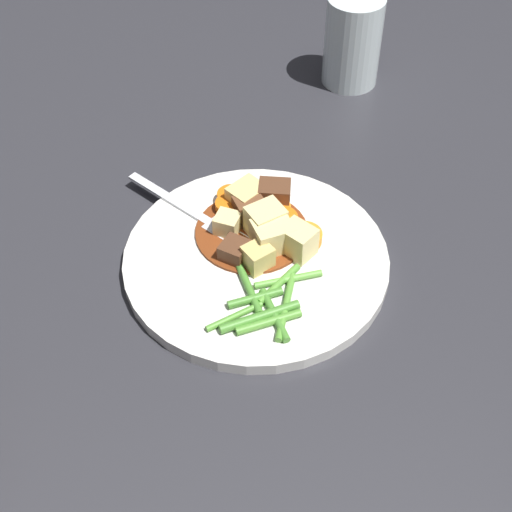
{
  "coord_description": "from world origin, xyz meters",
  "views": [
    {
      "loc": [
        -0.51,
        0.07,
        0.57
      ],
      "look_at": [
        0.0,
        0.0,
        0.01
      ],
      "focal_mm": 53.19,
      "sensor_mm": 36.0,
      "label": 1
    }
  ],
  "objects": [
    {
      "name": "green_bean_7",
      "position": [
        -0.04,
        0.01,
        0.02
      ],
      "size": [
        0.08,
        0.02,
        0.01
      ],
      "primitive_type": "cylinder",
      "rotation": [
        0.0,
        1.57,
        3.33
      ],
      "color": "#4C8E33",
      "rests_on": "dinner_plate"
    },
    {
      "name": "meat_chunk_0",
      "position": [
        0.07,
        -0.03,
        0.03
      ],
      "size": [
        0.03,
        0.04,
        0.03
      ],
      "primitive_type": "cube",
      "rotation": [
        0.0,
        0.0,
        1.35
      ],
      "color": "#56331E",
      "rests_on": "dinner_plate"
    },
    {
      "name": "green_bean_1",
      "position": [
        -0.09,
        0.0,
        0.02
      ],
      "size": [
        0.02,
        0.06,
        0.01
      ],
      "primitive_type": "cylinder",
      "rotation": [
        0.0,
        1.57,
        1.79
      ],
      "color": "#599E38",
      "rests_on": "dinner_plate"
    },
    {
      "name": "potato_chunk_4",
      "position": [
        -0.0,
        -0.04,
        0.03
      ],
      "size": [
        0.04,
        0.04,
        0.03
      ],
      "primitive_type": "cube",
      "rotation": [
        0.0,
        0.0,
        5.43
      ],
      "color": "#EAD68C",
      "rests_on": "dinner_plate"
    },
    {
      "name": "green_bean_6",
      "position": [
        -0.08,
        0.03,
        0.02
      ],
      "size": [
        0.03,
        0.06,
        0.01
      ],
      "primitive_type": "cylinder",
      "rotation": [
        0.0,
        1.57,
        1.97
      ],
      "color": "#599E38",
      "rests_on": "dinner_plate"
    },
    {
      "name": "meat_chunk_1",
      "position": [
        -0.0,
        0.02,
        0.02
      ],
      "size": [
        0.04,
        0.04,
        0.02
      ],
      "primitive_type": "cube",
      "rotation": [
        0.0,
        0.0,
        4.09
      ],
      "color": "#56331E",
      "rests_on": "dinner_plate"
    },
    {
      "name": "carrot_slice_2",
      "position": [
        0.01,
        -0.05,
        0.02
      ],
      "size": [
        0.05,
        0.05,
        0.01
      ],
      "primitive_type": "cylinder",
      "rotation": [
        0.0,
        0.0,
        2.34
      ],
      "color": "orange",
      "rests_on": "dinner_plate"
    },
    {
      "name": "potato_chunk_1",
      "position": [
        0.04,
        0.02,
        0.03
      ],
      "size": [
        0.03,
        0.03,
        0.02
      ],
      "primitive_type": "cube",
      "rotation": [
        0.0,
        0.0,
        5.81
      ],
      "color": "#EAD68C",
      "rests_on": "dinner_plate"
    },
    {
      "name": "carrot_slice_5",
      "position": [
        0.07,
        0.02,
        0.02
      ],
      "size": [
        0.03,
        0.03,
        0.01
      ],
      "primitive_type": "cylinder",
      "rotation": [
        0.0,
        0.0,
        1.51
      ],
      "color": "orange",
      "rests_on": "dinner_plate"
    },
    {
      "name": "potato_chunk_5",
      "position": [
        0.03,
        -0.01,
        0.03
      ],
      "size": [
        0.04,
        0.04,
        0.03
      ],
      "primitive_type": "cube",
      "rotation": [
        0.0,
        0.0,
        5.13
      ],
      "color": "#EAD68C",
      "rests_on": "dinner_plate"
    },
    {
      "name": "ground_plane",
      "position": [
        0.0,
        0.0,
        0.0
      ],
      "size": [
        3.0,
        3.0,
        0.0
      ],
      "primitive_type": "plane",
      "color": "#2D2D33"
    },
    {
      "name": "green_bean_3",
      "position": [
        -0.08,
        0.01,
        0.02
      ],
      "size": [
        0.03,
        0.08,
        0.01
      ],
      "primitive_type": "cylinder",
      "rotation": [
        0.0,
        1.57,
        1.83
      ],
      "color": "#4C8E33",
      "rests_on": "dinner_plate"
    },
    {
      "name": "dinner_plate",
      "position": [
        0.0,
        0.0,
        0.01
      ],
      "size": [
        0.27,
        0.27,
        0.01
      ],
      "primitive_type": "cylinder",
      "color": "white",
      "rests_on": "ground_plane"
    },
    {
      "name": "potato_chunk_0",
      "position": [
        -0.01,
        -0.0,
        0.03
      ],
      "size": [
        0.03,
        0.03,
        0.03
      ],
      "primitive_type": "cube",
      "rotation": [
        0.0,
        0.0,
        5.2
      ],
      "color": "#DBBC6B",
      "rests_on": "dinner_plate"
    },
    {
      "name": "carrot_slice_4",
      "position": [
        0.08,
        0.02,
        0.02
      ],
      "size": [
        0.04,
        0.04,
        0.01
      ],
      "primitive_type": "cylinder",
      "rotation": [
        0.0,
        0.0,
        5.53
      ],
      "color": "orange",
      "rests_on": "dinner_plate"
    },
    {
      "name": "green_bean_4",
      "position": [
        -0.04,
        -0.03,
        0.02
      ],
      "size": [
        0.01,
        0.07,
        0.01
      ],
      "primitive_type": "cylinder",
      "rotation": [
        0.0,
        1.57,
        1.69
      ],
      "color": "#66AD42",
      "rests_on": "dinner_plate"
    },
    {
      "name": "water_glass",
      "position": [
        0.31,
        -0.16,
        0.06
      ],
      "size": [
        0.07,
        0.07,
        0.12
      ],
      "primitive_type": "cylinder",
      "color": "silver",
      "rests_on": "ground_plane"
    },
    {
      "name": "fork",
      "position": [
        0.07,
        0.06,
        0.02
      ],
      "size": [
        0.14,
        0.13,
        0.0
      ],
      "color": "silver",
      "rests_on": "dinner_plate"
    },
    {
      "name": "carrot_slice_1",
      "position": [
        0.03,
        -0.04,
        0.02
      ],
      "size": [
        0.04,
        0.04,
        0.01
      ],
      "primitive_type": "cylinder",
      "rotation": [
        0.0,
        0.0,
        0.68
      ],
      "color": "orange",
      "rests_on": "dinner_plate"
    },
    {
      "name": "green_bean_8",
      "position": [
        -0.08,
        -0.01,
        0.02
      ],
      "size": [
        0.06,
        0.02,
        0.01
      ],
      "primitive_type": "cylinder",
      "rotation": [
        0.0,
        1.57,
        3.36
      ],
      "color": "#4C8E33",
      "rests_on": "dinner_plate"
    },
    {
      "name": "green_bean_0",
      "position": [
        -0.04,
        -0.02,
        0.02
      ],
      "size": [
        0.05,
        0.05,
        0.01
      ],
      "primitive_type": "cylinder",
      "rotation": [
        0.0,
        1.57,
        2.31
      ],
      "color": "#599E38",
      "rests_on": "dinner_plate"
    },
    {
      "name": "carrot_slice_3",
      "position": [
        0.06,
        -0.03,
        0.02
      ],
      "size": [
        0.05,
        0.05,
        0.01
      ],
      "primitive_type": "cylinder",
      "rotation": [
        0.0,
        0.0,
        2.45
      ],
      "color": "orange",
      "rests_on": "dinner_plate"
    },
    {
      "name": "carrot_slice_0",
      "position": [
        0.04,
        -0.03,
        0.02
      ],
      "size": [
        0.05,
        0.05,
        0.01
      ],
      "primitive_type": "cylinder",
      "rotation": [
        0.0,
        0.0,
        4.33
      ],
      "color": "orange",
      "rests_on": "dinner_plate"
    },
    {
      "name": "meat_chunk_2",
      "position": [
        0.06,
        0.0,
        0.03
      ],
      "size": [
        0.03,
        0.03,
        0.03
      ],
      "primitive_type": "cube",
      "rotation": [
        0.0,
        0.0,
        4.98
      ],
      "color": "brown",
      "rests_on": "dinner_plate"
    },
    {
      "name": "stew_sauce",
      "position": [
        0.03,
        -0.0,
        0.01
      ],
      "size": [
        0.12,
        0.12,
        0.0
      ],
      "primitive_type": "cylinder",
      "color": "brown",
      "rests_on": "dinner_plate"
    },
    {
      "name": "green_bean_2",
      "position": [
        -0.07,
        -0.02,
        0.02
      ],
      "size": [
        0.08,
        0.03,
        0.01
      ],
      "primitive_type": "cylinder",
      "rotation": [
        0.0,
        1.57,
        2.82
      ],
      "color": "#599E38",
      "rests_on": "dinner_plate"
    },
    {
      "name": "potato_chunk_2",
      "position": [
        0.07,
        0.0,
        0.03
      ],
      "size": [
        0.05,
        0.05,
        0.03
      ],
      "primitive_type": "cube",
      "rotation": [
        0.0,
        0.0,
        3.79
      ],
      "color": "#E5CC7A",
      "rests_on": "dinner_plate"
    },
    {
      "name": "green_bean_5",
      "position": [
        -0.06,
        0.01,
        0.02
      ],
      "size": [
        0.02,
        0.05,
        0.01
      ],
      "primitive_type": "cylinder",
      "rotation": [
        0.0,
        1.57,
        1.77
      ],
      "color": "#4C8E33",
      "rests_on": "dinner_plate"
    },
    {
      "name": "potato_chunk_3",
      "position": [
        0.01,
        -0.02,
        0.03
      ],
      "size": [
        0.04,
        0.04,
        0.03
      ],
      "primitive_type": "cube",
      "rotation": [
        0.0,
        0.0,
        0.25
      ],
      "color": "#EAD68C",
      "rests_on": "dinner_plate"
    }
  ]
}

